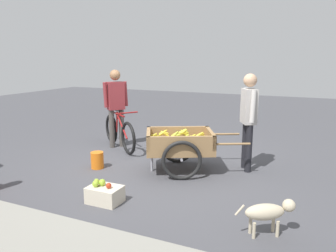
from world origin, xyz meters
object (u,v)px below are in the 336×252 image
(plastic_bucket, at_px, (97,160))
(apple_crate, at_px, (105,194))
(fruit_cart, at_px, (180,146))
(cyclist_person, at_px, (116,101))
(bicycle, at_px, (119,132))
(vendor_person, at_px, (249,113))
(dog, at_px, (268,212))

(plastic_bucket, bearing_deg, apple_crate, 129.95)
(fruit_cart, bearing_deg, cyclist_person, -25.17)
(fruit_cart, distance_m, bicycle, 1.86)
(vendor_person, relative_size, dog, 2.77)
(vendor_person, distance_m, plastic_bucket, 2.71)
(bicycle, bearing_deg, cyclist_person, -36.87)
(fruit_cart, height_order, vendor_person, vendor_person)
(fruit_cart, xyz_separation_m, apple_crate, (0.44, 1.58, -0.32))
(vendor_person, xyz_separation_m, apple_crate, (1.45, 2.10, -0.86))
(fruit_cart, relative_size, dog, 3.07)
(vendor_person, distance_m, dog, 2.26)
(bicycle, relative_size, apple_crate, 3.10)
(cyclist_person, relative_size, apple_crate, 3.74)
(bicycle, bearing_deg, fruit_cart, 155.77)
(fruit_cart, distance_m, apple_crate, 1.67)
(vendor_person, bearing_deg, fruit_cart, 26.90)
(plastic_bucket, bearing_deg, fruit_cart, -160.62)
(apple_crate, bearing_deg, plastic_bucket, -50.05)
(bicycle, distance_m, apple_crate, 2.67)
(fruit_cart, distance_m, dog, 2.26)
(cyclist_person, xyz_separation_m, plastic_bucket, (-0.46, 1.33, -0.85))
(plastic_bucket, height_order, apple_crate, apple_crate)
(fruit_cart, relative_size, apple_crate, 4.12)
(cyclist_person, height_order, dog, cyclist_person)
(plastic_bucket, bearing_deg, bicycle, -74.91)
(vendor_person, height_order, bicycle, vendor_person)
(cyclist_person, distance_m, dog, 4.28)
(cyclist_person, bearing_deg, vendor_person, 173.17)
(bicycle, distance_m, dog, 4.06)
(vendor_person, distance_m, bicycle, 2.79)
(cyclist_person, relative_size, dog, 2.79)
(vendor_person, bearing_deg, plastic_bucket, 22.69)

